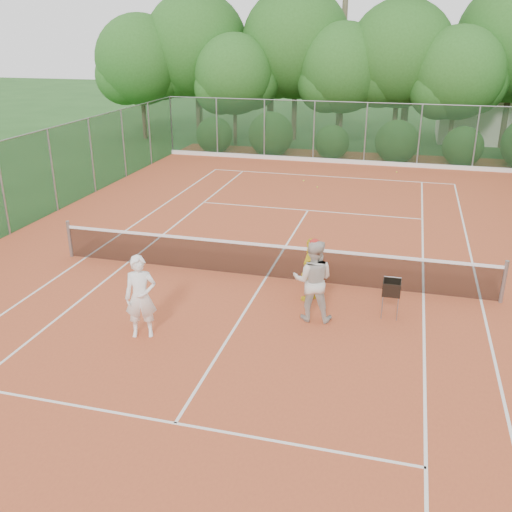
{
  "coord_description": "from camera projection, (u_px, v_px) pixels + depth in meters",
  "views": [
    {
      "loc": [
        3.38,
        -13.73,
        6.23
      ],
      "look_at": [
        0.03,
        -1.2,
        1.1
      ],
      "focal_mm": 40.0,
      "sensor_mm": 36.0,
      "label": 1
    }
  ],
  "objects": [
    {
      "name": "ground",
      "position": [
        266.0,
        278.0,
        15.44
      ],
      "size": [
        120.0,
        120.0,
        0.0
      ],
      "primitive_type": "plane",
      "color": "#224D1B",
      "rests_on": "ground"
    },
    {
      "name": "stray_ball_b",
      "position": [
        397.0,
        172.0,
        26.8
      ],
      "size": [
        0.07,
        0.07,
        0.07
      ],
      "primitive_type": "sphere",
      "color": "gold",
      "rests_on": "clay_court"
    },
    {
      "name": "clay_court",
      "position": [
        266.0,
        278.0,
        15.43
      ],
      "size": [
        18.0,
        36.0,
        0.02
      ],
      "primitive_type": "cube",
      "color": "#B54E29",
      "rests_on": "ground"
    },
    {
      "name": "player_white",
      "position": [
        141.0,
        297.0,
        12.15
      ],
      "size": [
        0.79,
        0.65,
        1.86
      ],
      "primitive_type": "imported",
      "rotation": [
        0.0,
        0.0,
        0.36
      ],
      "color": "white",
      "rests_on": "clay_court"
    },
    {
      "name": "club_building",
      "position": [
        508.0,
        115.0,
        34.28
      ],
      "size": [
        8.0,
        5.0,
        3.0
      ],
      "primitive_type": "cube",
      "color": "beige",
      "rests_on": "ground"
    },
    {
      "name": "court_markings",
      "position": [
        266.0,
        277.0,
        15.43
      ],
      "size": [
        11.03,
        23.83,
        0.01
      ],
      "color": "white",
      "rests_on": "clay_court"
    },
    {
      "name": "player_yellow",
      "position": [
        312.0,
        269.0,
        13.86
      ],
      "size": [
        0.66,
        1.02,
        1.61
      ],
      "primitive_type": "imported",
      "rotation": [
        0.0,
        0.0,
        -1.88
      ],
      "color": "yellow",
      "rests_on": "clay_court"
    },
    {
      "name": "ball_hopper",
      "position": [
        392.0,
        288.0,
        13.07
      ],
      "size": [
        0.39,
        0.39,
        0.89
      ],
      "rotation": [
        0.0,
        0.0,
        0.28
      ],
      "color": "gray",
      "rests_on": "clay_court"
    },
    {
      "name": "stray_ball_a",
      "position": [
        304.0,
        181.0,
        25.28
      ],
      "size": [
        0.07,
        0.07,
        0.07
      ],
      "primitive_type": "sphere",
      "color": "#D4EC37",
      "rests_on": "clay_court"
    },
    {
      "name": "tropical_treeline",
      "position": [
        381.0,
        53.0,
        31.38
      ],
      "size": [
        32.1,
        8.49,
        15.03
      ],
      "color": "brown",
      "rests_on": "ground"
    },
    {
      "name": "stray_ball_c",
      "position": [
        317.0,
        187.0,
        24.21
      ],
      "size": [
        0.07,
        0.07,
        0.07
      ],
      "primitive_type": "sphere",
      "color": "#C1CE30",
      "rests_on": "clay_court"
    },
    {
      "name": "fence_back",
      "position": [
        339.0,
        133.0,
        28.35
      ],
      "size": [
        18.07,
        0.07,
        3.0
      ],
      "color": "#19381E",
      "rests_on": "clay_court"
    },
    {
      "name": "player_center_grp",
      "position": [
        313.0,
        280.0,
        12.87
      ],
      "size": [
        0.99,
        0.8,
        1.96
      ],
      "color": "beige",
      "rests_on": "clay_court"
    },
    {
      "name": "tennis_net",
      "position": [
        266.0,
        260.0,
        15.24
      ],
      "size": [
        11.97,
        0.1,
        1.1
      ],
      "color": "gray",
      "rests_on": "clay_court"
    }
  ]
}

